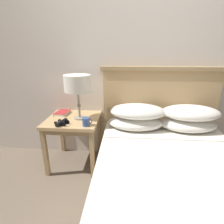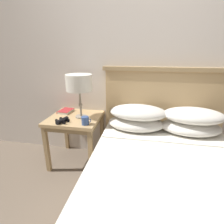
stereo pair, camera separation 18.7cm
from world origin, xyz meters
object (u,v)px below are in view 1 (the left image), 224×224
(book_on_nightstand, at_px, (62,113))
(bed, at_px, (173,180))
(coffee_mug, at_px, (86,122))
(table_lamp, at_px, (78,84))
(nightstand, at_px, (74,124))
(binoculars_pair, at_px, (62,122))

(book_on_nightstand, bearing_deg, bed, -31.82)
(coffee_mug, bearing_deg, bed, -26.72)
(table_lamp, bearing_deg, bed, -33.16)
(bed, height_order, coffee_mug, bed)
(nightstand, height_order, table_lamp, table_lamp)
(bed, distance_m, book_on_nightstand, 1.40)
(nightstand, bearing_deg, bed, -31.35)
(nightstand, distance_m, coffee_mug, 0.31)
(bed, height_order, binoculars_pair, bed)
(nightstand, relative_size, coffee_mug, 5.77)
(bed, xyz_separation_m, coffee_mug, (-0.80, 0.40, 0.33))
(table_lamp, distance_m, coffee_mug, 0.41)
(bed, xyz_separation_m, binoculars_pair, (-1.06, 0.41, 0.31))
(binoculars_pair, bearing_deg, bed, -21.21)
(table_lamp, xyz_separation_m, coffee_mug, (0.12, -0.20, -0.34))
(bed, relative_size, binoculars_pair, 11.83)
(bed, bearing_deg, coffee_mug, 153.28)
(table_lamp, bearing_deg, book_on_nightstand, 153.51)
(nightstand, height_order, coffee_mug, coffee_mug)
(bed, xyz_separation_m, table_lamp, (-0.91, 0.60, 0.68))
(bed, height_order, table_lamp, bed)
(nightstand, relative_size, bed, 0.30)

